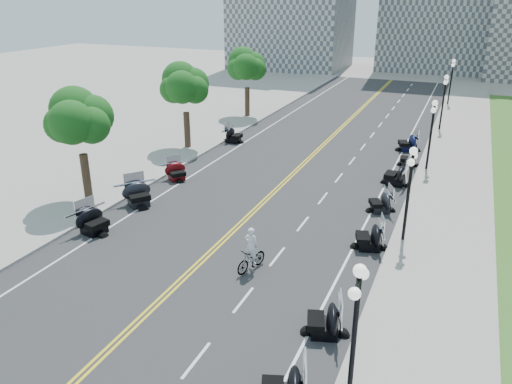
% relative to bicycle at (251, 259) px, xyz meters
% --- Properties ---
extents(ground, '(160.00, 160.00, 0.00)m').
position_rel_bicycle_xyz_m(ground, '(-2.53, 1.63, -0.56)').
color(ground, gray).
extents(road, '(16.00, 90.00, 0.01)m').
position_rel_bicycle_xyz_m(road, '(-2.53, 11.63, -0.56)').
color(road, '#333335').
rests_on(road, ground).
extents(centerline_yellow_a, '(0.12, 90.00, 0.00)m').
position_rel_bicycle_xyz_m(centerline_yellow_a, '(-2.65, 11.63, -0.55)').
color(centerline_yellow_a, yellow).
rests_on(centerline_yellow_a, road).
extents(centerline_yellow_b, '(0.12, 90.00, 0.00)m').
position_rel_bicycle_xyz_m(centerline_yellow_b, '(-2.41, 11.63, -0.55)').
color(centerline_yellow_b, yellow).
rests_on(centerline_yellow_b, road).
extents(edge_line_north, '(0.12, 90.00, 0.00)m').
position_rel_bicycle_xyz_m(edge_line_north, '(3.87, 11.63, -0.55)').
color(edge_line_north, white).
rests_on(edge_line_north, road).
extents(edge_line_south, '(0.12, 90.00, 0.00)m').
position_rel_bicycle_xyz_m(edge_line_south, '(-8.93, 11.63, -0.55)').
color(edge_line_south, white).
rests_on(edge_line_south, road).
extents(lane_dash_4, '(0.12, 2.00, 0.00)m').
position_rel_bicycle_xyz_m(lane_dash_4, '(0.67, -6.37, -0.55)').
color(lane_dash_4, white).
rests_on(lane_dash_4, road).
extents(lane_dash_5, '(0.12, 2.00, 0.00)m').
position_rel_bicycle_xyz_m(lane_dash_5, '(0.67, -2.37, -0.55)').
color(lane_dash_5, white).
rests_on(lane_dash_5, road).
extents(lane_dash_6, '(0.12, 2.00, 0.00)m').
position_rel_bicycle_xyz_m(lane_dash_6, '(0.67, 1.63, -0.55)').
color(lane_dash_6, white).
rests_on(lane_dash_6, road).
extents(lane_dash_7, '(0.12, 2.00, 0.00)m').
position_rel_bicycle_xyz_m(lane_dash_7, '(0.67, 5.63, -0.55)').
color(lane_dash_7, white).
rests_on(lane_dash_7, road).
extents(lane_dash_8, '(0.12, 2.00, 0.00)m').
position_rel_bicycle_xyz_m(lane_dash_8, '(0.67, 9.63, -0.55)').
color(lane_dash_8, white).
rests_on(lane_dash_8, road).
extents(lane_dash_9, '(0.12, 2.00, 0.00)m').
position_rel_bicycle_xyz_m(lane_dash_9, '(0.67, 13.63, -0.55)').
color(lane_dash_9, white).
rests_on(lane_dash_9, road).
extents(lane_dash_10, '(0.12, 2.00, 0.00)m').
position_rel_bicycle_xyz_m(lane_dash_10, '(0.67, 17.63, -0.55)').
color(lane_dash_10, white).
rests_on(lane_dash_10, road).
extents(lane_dash_11, '(0.12, 2.00, 0.00)m').
position_rel_bicycle_xyz_m(lane_dash_11, '(0.67, 21.63, -0.55)').
color(lane_dash_11, white).
rests_on(lane_dash_11, road).
extents(lane_dash_12, '(0.12, 2.00, 0.00)m').
position_rel_bicycle_xyz_m(lane_dash_12, '(0.67, 25.63, -0.55)').
color(lane_dash_12, white).
rests_on(lane_dash_12, road).
extents(lane_dash_13, '(0.12, 2.00, 0.00)m').
position_rel_bicycle_xyz_m(lane_dash_13, '(0.67, 29.63, -0.55)').
color(lane_dash_13, white).
rests_on(lane_dash_13, road).
extents(lane_dash_14, '(0.12, 2.00, 0.00)m').
position_rel_bicycle_xyz_m(lane_dash_14, '(0.67, 33.63, -0.55)').
color(lane_dash_14, white).
rests_on(lane_dash_14, road).
extents(lane_dash_15, '(0.12, 2.00, 0.00)m').
position_rel_bicycle_xyz_m(lane_dash_15, '(0.67, 37.63, -0.55)').
color(lane_dash_15, white).
rests_on(lane_dash_15, road).
extents(lane_dash_16, '(0.12, 2.00, 0.00)m').
position_rel_bicycle_xyz_m(lane_dash_16, '(0.67, 41.63, -0.55)').
color(lane_dash_16, white).
rests_on(lane_dash_16, road).
extents(lane_dash_17, '(0.12, 2.00, 0.00)m').
position_rel_bicycle_xyz_m(lane_dash_17, '(0.67, 45.63, -0.55)').
color(lane_dash_17, white).
rests_on(lane_dash_17, road).
extents(lane_dash_18, '(0.12, 2.00, 0.00)m').
position_rel_bicycle_xyz_m(lane_dash_18, '(0.67, 49.63, -0.55)').
color(lane_dash_18, white).
rests_on(lane_dash_18, road).
extents(lane_dash_19, '(0.12, 2.00, 0.00)m').
position_rel_bicycle_xyz_m(lane_dash_19, '(0.67, 53.63, -0.55)').
color(lane_dash_19, white).
rests_on(lane_dash_19, road).
extents(sidewalk_north, '(5.00, 90.00, 0.15)m').
position_rel_bicycle_xyz_m(sidewalk_north, '(7.97, 11.63, -0.49)').
color(sidewalk_north, '#9E9991').
rests_on(sidewalk_north, ground).
extents(sidewalk_south, '(5.00, 90.00, 0.15)m').
position_rel_bicycle_xyz_m(sidewalk_south, '(-13.03, 11.63, -0.49)').
color(sidewalk_south, '#9E9991').
rests_on(sidewalk_south, ground).
extents(street_lamp_1, '(0.50, 1.20, 4.90)m').
position_rel_bicycle_xyz_m(street_lamp_1, '(6.07, -6.37, 2.04)').
color(street_lamp_1, black).
rests_on(street_lamp_1, sidewalk_north).
extents(street_lamp_2, '(0.50, 1.20, 4.90)m').
position_rel_bicycle_xyz_m(street_lamp_2, '(6.07, 5.63, 2.04)').
color(street_lamp_2, black).
rests_on(street_lamp_2, sidewalk_north).
extents(street_lamp_3, '(0.50, 1.20, 4.90)m').
position_rel_bicycle_xyz_m(street_lamp_3, '(6.07, 17.63, 2.04)').
color(street_lamp_3, black).
rests_on(street_lamp_3, sidewalk_north).
extents(street_lamp_4, '(0.50, 1.20, 4.90)m').
position_rel_bicycle_xyz_m(street_lamp_4, '(6.07, 29.63, 2.04)').
color(street_lamp_4, black).
rests_on(street_lamp_4, sidewalk_north).
extents(street_lamp_5, '(0.50, 1.20, 4.90)m').
position_rel_bicycle_xyz_m(street_lamp_5, '(6.07, 41.63, 2.04)').
color(street_lamp_5, black).
rests_on(street_lamp_5, sidewalk_north).
extents(tree_2, '(4.80, 4.80, 9.20)m').
position_rel_bicycle_xyz_m(tree_2, '(-12.53, 3.63, 4.19)').
color(tree_2, '#235619').
rests_on(tree_2, sidewalk_south).
extents(tree_3, '(4.80, 4.80, 9.20)m').
position_rel_bicycle_xyz_m(tree_3, '(-12.53, 15.63, 4.19)').
color(tree_3, '#235619').
rests_on(tree_3, sidewalk_south).
extents(tree_4, '(4.80, 4.80, 9.20)m').
position_rel_bicycle_xyz_m(tree_4, '(-12.53, 27.63, 4.19)').
color(tree_4, '#235619').
rests_on(tree_4, sidewalk_south).
extents(motorcycle_n_4, '(2.49, 2.49, 1.39)m').
position_rel_bicycle_xyz_m(motorcycle_n_4, '(4.39, -3.20, 0.13)').
color(motorcycle_n_4, black).
rests_on(motorcycle_n_4, road).
extents(motorcycle_n_6, '(2.54, 2.54, 1.43)m').
position_rel_bicycle_xyz_m(motorcycle_n_6, '(4.59, 4.25, 0.15)').
color(motorcycle_n_6, black).
rests_on(motorcycle_n_6, road).
extents(motorcycle_n_7, '(2.51, 2.51, 1.31)m').
position_rel_bicycle_xyz_m(motorcycle_n_7, '(4.31, 9.03, 0.09)').
color(motorcycle_n_7, black).
rests_on(motorcycle_n_7, road).
extents(motorcycle_n_8, '(2.34, 2.34, 1.55)m').
position_rel_bicycle_xyz_m(motorcycle_n_8, '(4.46, 13.86, 0.21)').
color(motorcycle_n_8, black).
rests_on(motorcycle_n_8, road).
extents(motorcycle_n_9, '(2.06, 2.06, 1.27)m').
position_rel_bicycle_xyz_m(motorcycle_n_9, '(4.71, 18.19, 0.07)').
color(motorcycle_n_9, black).
rests_on(motorcycle_n_9, road).
extents(motorcycle_n_10, '(2.75, 2.75, 1.53)m').
position_rel_bicycle_xyz_m(motorcycle_n_10, '(4.18, 21.97, 0.20)').
color(motorcycle_n_10, black).
rests_on(motorcycle_n_10, road).
extents(motorcycle_s_5, '(2.58, 2.58, 1.49)m').
position_rel_bicycle_xyz_m(motorcycle_s_5, '(-9.26, 0.20, 0.18)').
color(motorcycle_s_5, black).
rests_on(motorcycle_s_5, road).
extents(motorcycle_s_6, '(3.10, 3.10, 1.55)m').
position_rel_bicycle_xyz_m(motorcycle_s_6, '(-9.27, 4.23, 0.21)').
color(motorcycle_s_6, black).
rests_on(motorcycle_s_6, road).
extents(motorcycle_s_7, '(2.61, 2.61, 1.30)m').
position_rel_bicycle_xyz_m(motorcycle_s_7, '(-9.46, 8.89, 0.09)').
color(motorcycle_s_7, '#590A0C').
rests_on(motorcycle_s_7, road).
extents(motorcycle_s_9, '(2.08, 2.08, 1.41)m').
position_rel_bicycle_xyz_m(motorcycle_s_9, '(-9.81, 18.67, 0.14)').
color(motorcycle_s_9, black).
rests_on(motorcycle_s_9, road).
extents(bicycle, '(1.09, 1.95, 1.13)m').
position_rel_bicycle_xyz_m(bicycle, '(0.00, 0.00, 0.00)').
color(bicycle, '#A51414').
rests_on(bicycle, road).
extents(cyclist_rider, '(0.67, 0.44, 1.83)m').
position_rel_bicycle_xyz_m(cyclist_rider, '(0.00, 0.00, 1.48)').
color(cyclist_rider, silver).
rests_on(cyclist_rider, bicycle).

